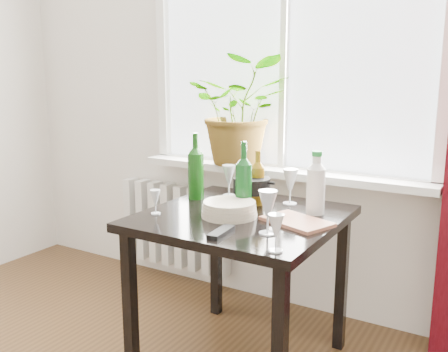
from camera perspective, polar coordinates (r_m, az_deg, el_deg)
The scene contains 18 objects.
window at distance 2.84m, azimuth 7.17°, elevation 16.29°, with size 1.72×0.08×1.62m.
windowsill at distance 2.82m, azimuth 6.19°, elevation 0.52°, with size 1.72×0.20×0.04m.
radiator at distance 3.33m, azimuth -5.61°, elevation -5.63°, with size 0.80×0.10×0.55m.
table at distance 2.30m, azimuth 2.05°, elevation -6.56°, with size 0.85×0.85×0.74m.
potted_plant at distance 2.88m, azimuth 1.96°, elevation 7.50°, with size 0.56×0.49×0.62m, color #236A1C.
wine_bottle_left at distance 2.52m, azimuth -3.25°, elevation 1.21°, with size 0.08×0.08×0.34m, color #0D3A0B, non-canonical shape.
wine_bottle_right at distance 2.29m, azimuth 2.27°, elevation -0.02°, with size 0.08×0.08×0.33m, color #0C3F13, non-canonical shape.
bottle_amber at distance 2.41m, azimuth 3.89°, elevation -0.17°, with size 0.07×0.07×0.27m, color brown, non-canonical shape.
cleaning_bottle at distance 2.28m, azimuth 10.47°, elevation -0.71°, with size 0.08×0.08×0.29m, color silver, non-canonical shape.
wineglass_front_right at distance 1.98m, azimuth 5.04°, elevation -4.10°, with size 0.08×0.08×0.18m, color silver, non-canonical shape.
wineglass_far_right at distance 1.80m, azimuth 5.96°, elevation -6.45°, with size 0.06×0.06×0.14m, color silver, non-canonical shape.
wineglass_back_center at distance 2.44m, azimuth 7.58°, elevation -1.16°, with size 0.08×0.08×0.18m, color silver, non-canonical shape.
wineglass_back_left at distance 2.58m, azimuth 0.56°, elevation -0.50°, with size 0.07×0.07×0.17m, color silver, non-canonical shape.
wineglass_front_left at distance 2.28m, azimuth -7.84°, elevation -2.95°, with size 0.05×0.05×0.11m, color white, non-canonical shape.
plate_stack at distance 2.23m, azimuth 0.61°, elevation -3.81°, with size 0.25×0.25×0.07m, color beige.
fondue_pot at distance 2.40m, azimuth 3.17°, elevation -1.82°, with size 0.20×0.18×0.14m, color black, non-canonical shape.
tv_remote at distance 1.99m, azimuth -0.33°, elevation -6.42°, with size 0.05×0.16×0.02m, color black.
cutting_board at distance 2.16m, azimuth 8.33°, elevation -5.17°, with size 0.28×0.18×0.02m, color #A8654B.
Camera 1 is at (1.15, -0.37, 1.37)m, focal length 40.00 mm.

